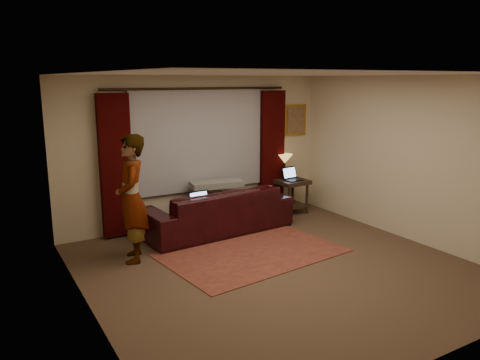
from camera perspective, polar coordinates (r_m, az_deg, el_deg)
name	(u,v)px	position (r m, az deg, el deg)	size (l,w,h in m)	color
floor	(278,268)	(6.56, 4.64, -10.65)	(5.00, 5.00, 0.01)	brown
ceiling	(281,74)	(6.05, 5.08, 12.75)	(5.00, 5.00, 0.02)	silver
wall_back	(198,151)	(8.30, -5.16, 3.59)	(5.00, 0.02, 2.60)	beige
wall_front	(446,225)	(4.44, 23.87, -5.08)	(5.00, 0.02, 2.60)	beige
wall_left	(85,199)	(5.18, -18.40, -2.27)	(0.02, 5.00, 2.60)	beige
wall_right	(409,159)	(7.86, 19.92, 2.42)	(0.02, 5.00, 2.60)	beige
sheer_curtain	(199,140)	(8.22, -5.00, 4.91)	(2.50, 0.05, 1.80)	#9F9FA6
drape_left	(116,166)	(7.71, -14.91, 1.65)	(0.50, 0.14, 2.30)	black
drape_right	(272,152)	(8.97, 3.87, 3.47)	(0.50, 0.14, 2.30)	black
curtain_rod	(199,89)	(8.11, -4.96, 11.05)	(0.04, 0.04, 3.40)	black
picture_frame	(295,120)	(9.31, 6.72, 7.28)	(0.50, 0.04, 0.60)	#B37B2A
sofa	(217,202)	(7.88, -2.85, -2.70)	(2.54, 1.10, 1.03)	black
throw_blanket	(216,169)	(8.05, -2.89, 1.40)	(0.91, 0.36, 0.11)	gray
clothing_pile	(265,191)	(8.21, 3.08, -1.39)	(0.46, 0.35, 0.19)	brown
laptop_sofa	(203,201)	(7.49, -4.56, -2.51)	(0.35, 0.38, 0.25)	black
area_rug	(252,253)	(7.05, 1.43, -8.83)	(2.57, 1.71, 0.01)	brown
end_table	(291,196)	(9.08, 6.23, -1.96)	(0.56, 0.56, 0.65)	black
tiffany_lamp	(285,166)	(9.09, 5.48, 1.68)	(0.29, 0.29, 0.47)	olive
laptop_table	(294,174)	(8.93, 6.58, 0.73)	(0.34, 0.37, 0.25)	black
person	(132,199)	(6.70, -13.05, -2.24)	(0.53, 0.53, 1.81)	gray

